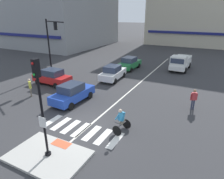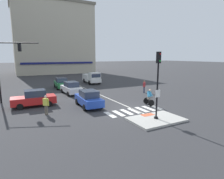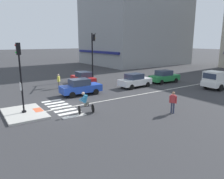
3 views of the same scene
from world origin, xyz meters
name	(u,v)px [view 2 (image 2 of 3)]	position (x,y,z in m)	size (l,w,h in m)	color
ground_plane	(132,110)	(0.00, 0.00, 0.00)	(300.00, 300.00, 0.00)	#333335
traffic_island	(156,119)	(0.00, -3.29, 0.07)	(4.08, 2.75, 0.15)	#B2AFA8
tactile_pad_front	(148,115)	(0.00, -2.27, 0.15)	(1.10, 0.60, 0.01)	#DB5B38
signal_pole	(158,79)	(0.00, -3.30, 3.19)	(0.44, 0.38, 5.07)	black
crosswalk_stripe_a	(110,115)	(-2.49, -0.38, 0.00)	(0.44, 1.80, 0.01)	silver
crosswalk_stripe_b	(119,113)	(-1.66, -0.38, 0.00)	(0.44, 1.80, 0.01)	silver
crosswalk_stripe_c	(127,112)	(-0.83, -0.38, 0.00)	(0.44, 1.80, 0.01)	silver
crosswalk_stripe_d	(134,111)	(0.00, -0.38, 0.00)	(0.44, 1.80, 0.01)	silver
crosswalk_stripe_e	(142,109)	(0.83, -0.38, 0.00)	(0.44, 1.80, 0.01)	silver
crosswalk_stripe_f	(149,108)	(1.66, -0.38, 0.00)	(0.44, 1.80, 0.01)	silver
crosswalk_stripe_g	(155,107)	(2.49, -0.38, 0.00)	(0.44, 1.80, 0.01)	silver
lane_centre_line	(93,92)	(0.21, 10.00, 0.00)	(0.14, 28.00, 0.01)	silver
traffic_light_mast	(5,63)	(-10.09, 8.26, 4.20)	(4.01, 1.79, 6.46)	black
building_corner_right	(53,39)	(1.86, 44.88, 9.94)	(21.79, 15.02, 19.84)	beige
car_white_westbound_far	(71,88)	(-2.91, 9.84, 0.81)	(2.00, 4.18, 1.64)	white
car_red_cross_left	(34,98)	(-7.84, 5.53, 0.81)	(4.14, 1.92, 1.64)	red
car_blue_westbound_near	(89,99)	(-3.15, 2.89, 0.81)	(1.97, 4.16, 1.64)	#2347B7
car_green_westbound_distant	(61,83)	(-2.99, 14.95, 0.81)	(2.01, 4.18, 1.64)	#237A3D
pickup_truck_white_eastbound_distant	(92,78)	(3.12, 17.37, 0.98)	(2.22, 5.17, 2.08)	white
cyclist	(149,97)	(2.43, 0.56, 0.87)	(0.86, 1.20, 1.68)	black
pedestrian_at_curb_left	(46,104)	(-7.25, 2.13, 0.98)	(0.45, 0.40, 1.67)	#6B6051
pedestrian_waiting_far_side	(144,86)	(6.03, 6.03, 0.98)	(0.49, 0.37, 1.67)	#2D334C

